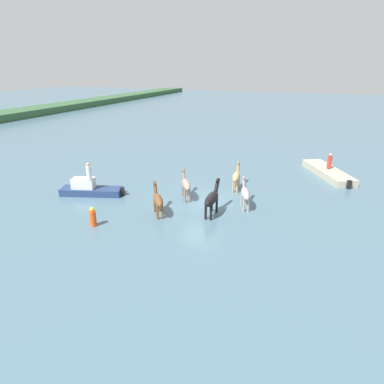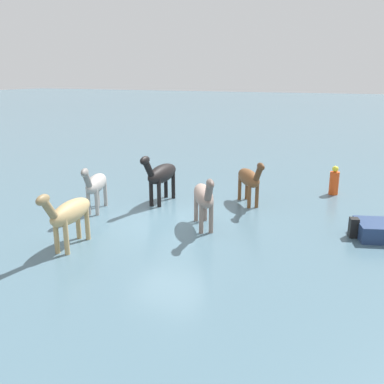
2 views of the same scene
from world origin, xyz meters
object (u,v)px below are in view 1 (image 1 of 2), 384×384
at_px(horse_rear_stallion, 245,193).
at_px(boat_tender_starboard, 328,173).
at_px(horse_dun_straggler, 186,185).
at_px(boat_skiff_near, 90,190).
at_px(buoy_channel_marker, 93,218).
at_px(horse_lead, 236,176).
at_px(person_watcher_seated, 89,172).
at_px(person_spotter_bow, 330,161).
at_px(horse_mid_herd, 158,200).
at_px(horse_chestnut_trailing, 212,198).

relative_size(horse_rear_stallion, boat_tender_starboard, 0.37).
relative_size(horse_dun_straggler, boat_tender_starboard, 0.36).
xyz_separation_m(boat_skiff_near, buoy_channel_marker, (-3.79, -3.17, 0.20)).
distance_m(horse_lead, boat_tender_starboard, 8.53).
height_order(horse_lead, person_watcher_seated, person_watcher_seated).
xyz_separation_m(boat_skiff_near, person_spotter_bow, (10.60, -15.27, 0.87)).
relative_size(boat_skiff_near, person_spotter_bow, 3.67).
xyz_separation_m(horse_dun_straggler, horse_mid_herd, (-2.90, 0.57, -0.03)).
height_order(horse_lead, boat_skiff_near, horse_lead).
relative_size(horse_rear_stallion, horse_lead, 0.95).
bearing_deg(boat_skiff_near, horse_lead, -170.80).
bearing_deg(boat_skiff_near, buoy_channel_marker, 112.27).
distance_m(horse_chestnut_trailing, person_spotter_bow, 12.43).
distance_m(horse_dun_straggler, horse_chestnut_trailing, 3.00).
relative_size(horse_mid_herd, boat_skiff_near, 0.46).
height_order(horse_rear_stallion, buoy_channel_marker, horse_rear_stallion).
bearing_deg(horse_mid_herd, horse_dun_straggler, -47.43).
bearing_deg(horse_chestnut_trailing, person_watcher_seated, 90.18).
height_order(horse_dun_straggler, horse_mid_herd, horse_dun_straggler).
height_order(horse_mid_herd, boat_tender_starboard, horse_mid_herd).
bearing_deg(person_watcher_seated, horse_lead, -61.47).
height_order(horse_mid_herd, buoy_channel_marker, horse_mid_herd).
bearing_deg(horse_mid_herd, horse_rear_stallion, -93.89).
relative_size(horse_rear_stallion, horse_chestnut_trailing, 0.89).
xyz_separation_m(horse_chestnut_trailing, boat_tender_starboard, (10.52, -6.45, -0.88)).
xyz_separation_m(horse_lead, buoy_channel_marker, (-8.41, 5.96, -0.48)).
bearing_deg(buoy_channel_marker, horse_dun_straggler, -30.40).
bearing_deg(horse_mid_herd, horse_lead, -65.98).
xyz_separation_m(horse_dun_straggler, horse_chestnut_trailing, (-1.77, -2.42, 0.07)).
height_order(horse_lead, person_spotter_bow, person_spotter_bow).
xyz_separation_m(horse_chestnut_trailing, person_spotter_bow, (10.63, -6.44, 0.11)).
relative_size(boat_tender_starboard, person_spotter_bow, 5.05).
relative_size(person_watcher_seated, buoy_channel_marker, 1.04).
bearing_deg(horse_mid_herd, boat_skiff_near, 42.39).
height_order(horse_dun_straggler, buoy_channel_marker, horse_dun_straggler).
xyz_separation_m(horse_mid_herd, horse_chestnut_trailing, (1.13, -2.98, 0.11)).
xyz_separation_m(horse_mid_herd, person_spotter_bow, (11.76, -9.42, 0.21)).
relative_size(horse_lead, buoy_channel_marker, 2.04).
distance_m(horse_mid_herd, person_watcher_seated, 5.73).
xyz_separation_m(horse_chestnut_trailing, buoy_channel_marker, (-3.76, 5.66, -0.56)).
relative_size(horse_chestnut_trailing, buoy_channel_marker, 2.19).
distance_m(boat_tender_starboard, buoy_channel_marker, 18.72).
height_order(horse_rear_stallion, horse_mid_herd, horse_mid_herd).
xyz_separation_m(horse_chestnut_trailing, person_watcher_seated, (-0.18, 8.58, 0.65)).
xyz_separation_m(horse_rear_stallion, horse_mid_herd, (-2.91, 4.56, 0.01)).
height_order(person_watcher_seated, buoy_channel_marker, person_watcher_seated).
height_order(person_spotter_bow, person_watcher_seated, person_watcher_seated).
bearing_deg(person_spotter_bow, buoy_channel_marker, 139.94).
bearing_deg(horse_lead, horse_chestnut_trailing, 168.15).
relative_size(horse_chestnut_trailing, person_spotter_bow, 2.09).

